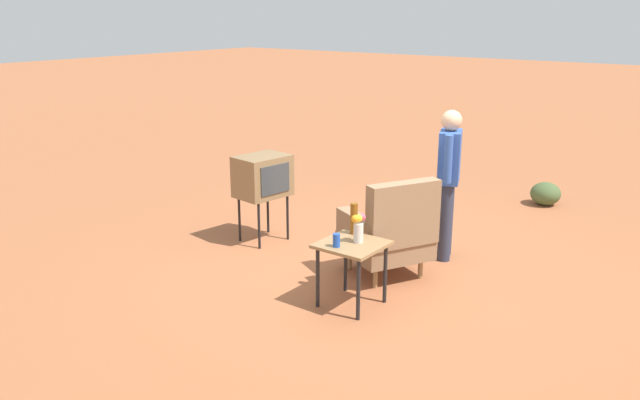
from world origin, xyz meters
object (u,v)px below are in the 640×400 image
Objects in this scene: tv_on_stand at (263,177)px; flower_vase at (358,227)px; side_table at (352,252)px; bottle_tall_amber at (354,219)px; soda_can_blue at (336,240)px; armchair at (391,231)px; person_standing at (449,175)px.

tv_on_stand reaches higher than flower_vase.
flower_vase reaches higher than side_table.
tv_on_stand is at bearing -114.35° from side_table.
bottle_tall_amber reaches higher than soda_can_blue.
flower_vase is (-0.22, 0.09, 0.09)m from soda_can_blue.
flower_vase reaches higher than soda_can_blue.
tv_on_stand is at bearing -91.93° from armchair.
person_standing reaches higher than armchair.
soda_can_blue is at bearing -0.39° from armchair.
person_standing is at bearing 176.12° from flower_vase.
person_standing is at bearing 112.15° from tv_on_stand.
flower_vase is (0.78, 1.86, -0.02)m from tv_on_stand.
tv_on_stand is 3.89× the size of flower_vase.
flower_vase is (1.58, -0.11, -0.18)m from person_standing.
tv_on_stand is at bearing -67.85° from person_standing.
person_standing is at bearing 173.73° from soda_can_blue.
armchair is 1.80m from tv_on_stand.
soda_can_blue is (0.93, -0.01, 0.17)m from armchair.
flower_vase is at bearing 44.10° from bottle_tall_amber.
soda_can_blue reaches higher than side_table.
armchair reaches higher than side_table.
bottle_tall_amber reaches higher than side_table.
soda_can_blue is 0.46× the size of flower_vase.
side_table is 0.37× the size of person_standing.
person_standing is at bearing 169.01° from bottle_tall_amber.
side_table is (0.77, 0.05, 0.02)m from armchair.
tv_on_stand is (-0.83, -1.82, 0.26)m from side_table.
flower_vase is at bearing 146.37° from side_table.
person_standing reaches higher than flower_vase.
tv_on_stand is at bearing -109.67° from bottle_tall_amber.
soda_can_blue is at bearing -22.57° from flower_vase.
bottle_tall_amber is (0.54, -0.08, 0.26)m from armchair.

